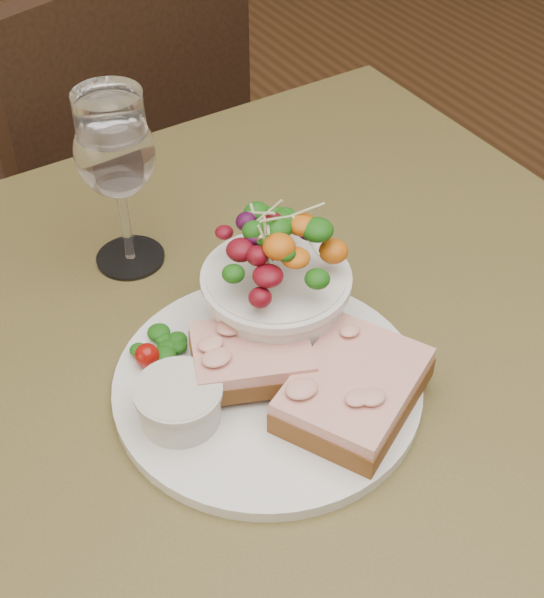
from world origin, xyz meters
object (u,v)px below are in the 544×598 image
chair_far (101,274)px  salad_bowl (276,276)px  sandwich_front (354,389)px  wine_glass (116,157)px  cafe_table (282,418)px  ramekin (179,402)px  sandwich_back (252,357)px  dinner_plate (267,384)px

chair_far → salad_bowl: 0.87m
sandwich_front → wine_glass: bearing=76.6°
cafe_table → sandwich_front: size_ratio=5.17×
chair_far → ramekin: size_ratio=13.47×
chair_far → sandwich_back: chair_far is taller
sandwich_front → sandwich_back: (-0.06, 0.07, 0.01)m
sandwich_front → sandwich_back: bearing=99.7°
chair_far → sandwich_front: 0.94m
dinner_plate → ramekin: (-0.08, 0.00, 0.03)m
cafe_table → ramekin: bearing=-165.0°
dinner_plate → sandwich_front: bearing=-51.7°
ramekin → wine_glass: bearing=75.8°
salad_bowl → wine_glass: bearing=111.9°
salad_bowl → sandwich_back: bearing=-140.6°
salad_bowl → ramekin: bearing=-157.8°
cafe_table → dinner_plate: 0.12m
chair_far → dinner_plate: size_ratio=3.37×
cafe_table → dinner_plate: dinner_plate is taller
cafe_table → wine_glass: (-0.06, 0.19, 0.22)m
chair_far → dinner_plate: (-0.10, -0.74, 0.46)m
sandwich_front → sandwich_back: size_ratio=1.28×
cafe_table → chair_far: chair_far is taller
cafe_table → sandwich_front: bearing=-84.5°
sandwich_front → ramekin: ramekin is taller
ramekin → salad_bowl: salad_bowl is taller
sandwich_back → salad_bowl: bearing=61.4°
cafe_table → salad_bowl: 0.17m
salad_bowl → wine_glass: 0.19m
cafe_table → sandwich_back: size_ratio=6.60×
ramekin → salad_bowl: (0.12, 0.05, 0.04)m
dinner_plate → sandwich_back: (-0.01, 0.01, 0.03)m
cafe_table → sandwich_back: sandwich_back is taller
sandwich_back → wine_glass: (-0.02, 0.21, 0.09)m
cafe_table → dinner_plate: (-0.04, -0.04, 0.11)m
cafe_table → ramekin: size_ratio=11.97×
sandwich_front → dinner_plate: bearing=100.4°
chair_far → salad_bowl: size_ratio=7.09×
sandwich_back → ramekin: size_ratio=1.81×
dinner_plate → ramekin: bearing=178.0°
sandwich_back → ramekin: sandwich_back is taller
sandwich_front → cafe_table: bearing=67.7°
sandwich_front → ramekin: bearing=126.3°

